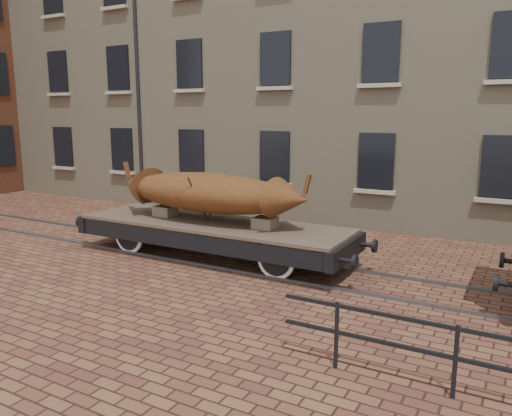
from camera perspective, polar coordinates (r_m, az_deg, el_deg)
The scene contains 5 objects.
ground at distance 12.01m, azimuth 1.89°, elevation -6.81°, with size 90.00×90.00×0.00m, color #512C22.
warehouse_cream at distance 20.57m, azimuth 24.00°, elevation 19.30°, with size 40.00×10.19×14.00m.
rail_track at distance 12.00m, azimuth 1.89°, elevation -6.68°, with size 30.00×1.52×0.06m.
flatcar_wagon at distance 12.67m, azimuth -5.00°, elevation -2.40°, with size 8.00×2.17×1.21m.
iron_boat at distance 12.56m, azimuth -5.55°, elevation 1.80°, with size 5.65×1.64×1.39m.
Camera 1 is at (5.26, -10.18, 3.62)m, focal length 35.00 mm.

